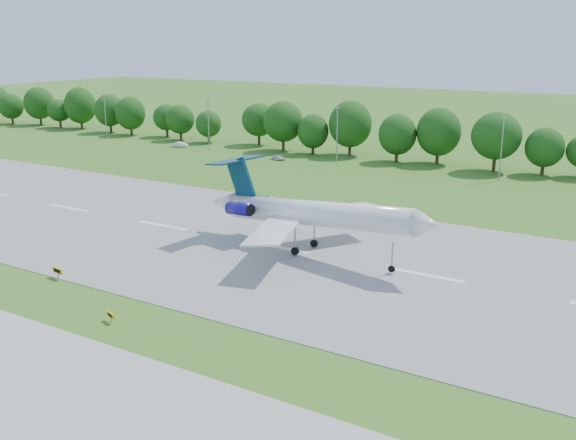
# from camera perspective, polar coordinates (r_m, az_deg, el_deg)

# --- Properties ---
(ground) EXTENTS (600.00, 600.00, 0.00)m
(ground) POSITION_cam_1_polar(r_m,az_deg,el_deg) (65.67, -12.36, -8.38)
(ground) COLOR #376B1C
(ground) RESTS_ON ground
(runway) EXTENTS (400.00, 45.00, 0.08)m
(runway) POSITION_cam_1_polar(r_m,az_deg,el_deg) (84.23, -0.80, -2.48)
(runway) COLOR gray
(runway) RESTS_ON ground
(tree_line) EXTENTS (288.40, 8.40, 10.40)m
(tree_line) POSITION_cam_1_polar(r_m,az_deg,el_deg) (142.93, 13.45, 7.24)
(tree_line) COLOR #382314
(tree_line) RESTS_ON ground
(light_poles) EXTENTS (175.90, 0.25, 12.19)m
(light_poles) POSITION_cam_1_polar(r_m,az_deg,el_deg) (134.30, 11.13, 6.91)
(light_poles) COLOR gray
(light_poles) RESTS_ON ground
(airliner) EXTENTS (35.11, 25.22, 11.03)m
(airliner) POSITION_cam_1_polar(r_m,az_deg,el_deg) (81.05, 1.57, 0.76)
(airliner) COLOR white
(airliner) RESTS_ON ground
(taxi_sign_left) EXTENTS (1.82, 0.50, 1.28)m
(taxi_sign_left) POSITION_cam_1_polar(r_m,az_deg,el_deg) (78.06, -19.79, -4.27)
(taxi_sign_left) COLOR gray
(taxi_sign_left) RESTS_ON ground
(taxi_sign_centre) EXTENTS (1.39, 0.63, 1.00)m
(taxi_sign_centre) POSITION_cam_1_polar(r_m,az_deg,el_deg) (65.01, -15.50, -8.15)
(taxi_sign_centre) COLOR gray
(taxi_sign_centre) RESTS_ON ground
(service_vehicle_a) EXTENTS (4.17, 2.77, 1.30)m
(service_vehicle_a) POSITION_cam_1_polar(r_m,az_deg,el_deg) (165.28, -9.59, 6.63)
(service_vehicle_a) COLOR silver
(service_vehicle_a) RESTS_ON ground
(service_vehicle_b) EXTENTS (3.42, 1.66, 1.12)m
(service_vehicle_b) POSITION_cam_1_polar(r_m,az_deg,el_deg) (145.31, -0.87, 5.56)
(service_vehicle_b) COLOR silver
(service_vehicle_b) RESTS_ON ground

